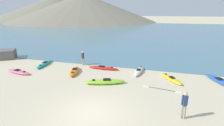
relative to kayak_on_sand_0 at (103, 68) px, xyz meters
The scene contains 17 objects.
ground_plane 7.69m from the kayak_on_sand_0, 76.20° to the right, with size 400.00×400.00×0.00m, color beige.
bay_water 36.01m from the kayak_on_sand_0, 87.08° to the left, with size 160.00×70.00×0.06m, color teal.
far_hill_left 105.61m from the kayak_on_sand_0, 125.98° to the left, with size 77.12×77.12×14.40m, color gray.
far_hill_midleft 89.96m from the kayak_on_sand_0, 124.62° to the left, with size 40.26×40.26×8.46m, color gray.
far_hill_midright 84.11m from the kayak_on_sand_0, 116.63° to the left, with size 77.75×77.75×14.48m, color gray.
kayak_on_sand_0 is the anchor object (origin of this frame).
kayak_on_sand_1 3.60m from the kayak_on_sand_0, 68.70° to the right, with size 3.24×1.80×0.40m.
kayak_on_sand_2 6.39m from the kayak_on_sand_0, ahead, with size 1.99×2.56×0.33m.
kayak_on_sand_3 6.37m from the kayak_on_sand_0, behind, with size 1.10×3.14×0.35m.
kayak_on_sand_4 10.09m from the kayak_on_sand_0, ahead, with size 2.14×3.30×0.30m.
kayak_on_sand_5 2.82m from the kayak_on_sand_0, 140.96° to the right, with size 1.43×2.80×0.39m.
kayak_on_sand_6 3.50m from the kayak_on_sand_0, ahead, with size 0.82×2.96×0.36m.
kayak_on_sand_7 7.80m from the kayak_on_sand_0, 154.97° to the right, with size 2.85×1.14×0.32m.
person_near_foreground 9.43m from the kayak_on_sand_0, 44.10° to the right, with size 0.31×0.26×1.55m.
person_near_waterline 2.64m from the kayak_on_sand_0, 165.35° to the left, with size 0.31×0.21×1.53m.
loose_paddle 6.43m from the kayak_on_sand_0, 29.17° to the right, with size 2.77×0.60×0.03m.
shoreline_rock 12.50m from the kayak_on_sand_0, behind, with size 2.12×1.85×1.06m, color #605B56.
Camera 1 is at (3.61, -7.86, 5.48)m, focal length 28.00 mm.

